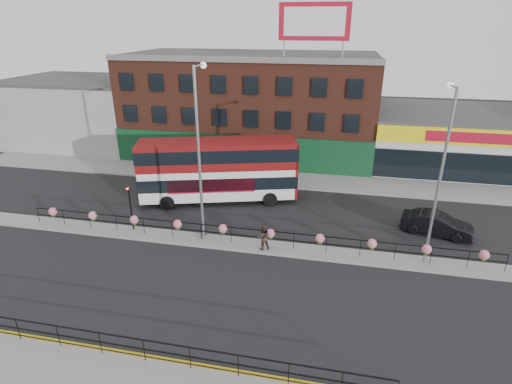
% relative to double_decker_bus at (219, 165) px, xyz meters
% --- Properties ---
extents(ground, '(120.00, 120.00, 0.00)m').
position_rel_double_decker_bus_xyz_m(ground, '(3.68, -6.51, -3.01)').
color(ground, black).
rests_on(ground, ground).
extents(north_pavement, '(60.00, 4.00, 0.15)m').
position_rel_double_decker_bus_xyz_m(north_pavement, '(3.68, 5.49, -2.93)').
color(north_pavement, gray).
rests_on(north_pavement, ground).
extents(median, '(60.00, 1.60, 0.15)m').
position_rel_double_decker_bus_xyz_m(median, '(3.68, -6.51, -2.93)').
color(median, gray).
rests_on(median, ground).
extents(yellow_line_inner, '(60.00, 0.10, 0.01)m').
position_rel_double_decker_bus_xyz_m(yellow_line_inner, '(3.68, -16.21, -3.00)').
color(yellow_line_inner, gold).
rests_on(yellow_line_inner, ground).
extents(yellow_line_outer, '(60.00, 0.10, 0.01)m').
position_rel_double_decker_bus_xyz_m(yellow_line_outer, '(3.68, -16.39, -3.00)').
color(yellow_line_outer, gold).
rests_on(yellow_line_outer, ground).
extents(brick_building, '(25.00, 12.21, 10.30)m').
position_rel_double_decker_bus_xyz_m(brick_building, '(-0.32, 13.44, 2.12)').
color(brick_building, brown).
rests_on(brick_building, ground).
extents(supermarket, '(15.00, 12.25, 5.30)m').
position_rel_double_decker_bus_xyz_m(supermarket, '(19.68, 13.39, -0.36)').
color(supermarket, silver).
rests_on(supermarket, ground).
extents(warehouse_west, '(15.50, 12.00, 7.30)m').
position_rel_double_decker_bus_xyz_m(warehouse_west, '(-20.57, 13.49, 0.64)').
color(warehouse_west, '#999995').
rests_on(warehouse_west, ground).
extents(billboard, '(6.00, 0.29, 4.40)m').
position_rel_double_decker_bus_xyz_m(billboard, '(6.18, 8.47, 10.17)').
color(billboard, '#A40E25').
rests_on(billboard, brick_building).
extents(median_railing, '(30.04, 0.56, 1.23)m').
position_rel_double_decker_bus_xyz_m(median_railing, '(3.68, -6.51, -1.96)').
color(median_railing, black).
rests_on(median_railing, median).
extents(south_railing, '(20.04, 0.05, 1.12)m').
position_rel_double_decker_bus_xyz_m(south_railing, '(1.68, -16.61, -2.05)').
color(south_railing, black).
rests_on(south_railing, south_pavement).
extents(double_decker_bus, '(12.41, 6.14, 4.90)m').
position_rel_double_decker_bus_xyz_m(double_decker_bus, '(0.00, 0.00, 0.00)').
color(double_decker_bus, silver).
rests_on(double_decker_bus, ground).
extents(car, '(3.82, 5.29, 1.49)m').
position_rel_double_decker_bus_xyz_m(car, '(15.77, -2.39, -2.27)').
color(car, black).
rests_on(car, ground).
extents(pedestrian_a, '(0.85, 0.79, 1.59)m').
position_rel_double_decker_bus_xyz_m(pedestrian_a, '(0.68, -5.96, -2.06)').
color(pedestrian_a, black).
rests_on(pedestrian_a, median).
extents(pedestrian_b, '(1.29, 1.25, 1.67)m').
position_rel_double_decker_bus_xyz_m(pedestrian_b, '(4.83, -6.87, -2.02)').
color(pedestrian_b, '#362921').
rests_on(pedestrian_b, median).
extents(lamp_column_west, '(0.39, 1.91, 10.88)m').
position_rel_double_decker_bus_xyz_m(lamp_column_west, '(0.79, -6.10, 3.59)').
color(lamp_column_west, gray).
rests_on(lamp_column_west, median).
extents(lamp_column_east, '(0.36, 1.78, 10.12)m').
position_rel_double_decker_bus_xyz_m(lamp_column_east, '(14.40, -6.07, 3.14)').
color(lamp_column_east, gray).
rests_on(lamp_column_east, median).
extents(traffic_light_median, '(0.15, 0.28, 3.65)m').
position_rel_double_decker_bus_xyz_m(traffic_light_median, '(-4.32, -6.12, -0.54)').
color(traffic_light_median, black).
rests_on(traffic_light_median, median).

